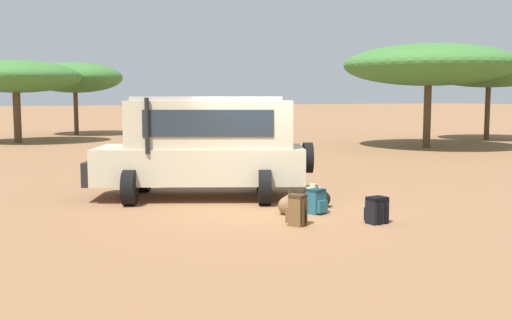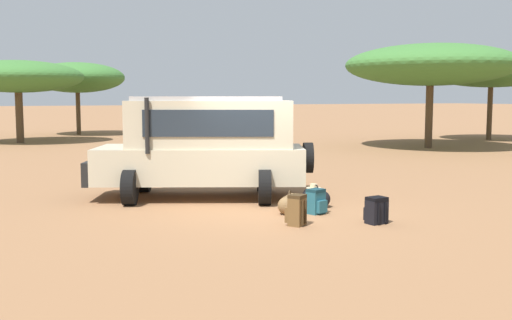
% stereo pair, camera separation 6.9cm
% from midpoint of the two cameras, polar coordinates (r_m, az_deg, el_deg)
% --- Properties ---
extents(ground_plane, '(320.00, 320.00, 0.00)m').
position_cam_midpoint_polar(ground_plane, '(13.08, 0.67, -4.67)').
color(ground_plane, '#936642').
extents(safari_vehicle, '(5.37, 3.87, 2.44)m').
position_cam_midpoint_polar(safari_vehicle, '(14.38, -5.05, 1.48)').
color(safari_vehicle, beige).
rests_on(safari_vehicle, ground_plane).
extents(backpack_beside_front_wheel, '(0.41, 0.43, 0.52)m').
position_cam_midpoint_polar(backpack_beside_front_wheel, '(12.56, 5.62, -3.97)').
color(backpack_beside_front_wheel, '#235B6B').
rests_on(backpack_beside_front_wheel, ground_plane).
extents(backpack_cluster_center, '(0.41, 0.43, 0.60)m').
position_cam_midpoint_polar(backpack_cluster_center, '(11.38, 3.77, -4.82)').
color(backpack_cluster_center, brown).
rests_on(backpack_cluster_center, ground_plane).
extents(backpack_near_rear_wheel, '(0.40, 0.42, 0.52)m').
position_cam_midpoint_polar(backpack_near_rear_wheel, '(11.78, 11.24, -4.74)').
color(backpack_near_rear_wheel, black).
rests_on(backpack_near_rear_wheel, ground_plane).
extents(duffel_bag_low_black_case, '(0.40, 0.83, 0.48)m').
position_cam_midpoint_polar(duffel_bag_low_black_case, '(13.49, 5.59, -3.53)').
color(duffel_bag_low_black_case, black).
rests_on(duffel_bag_low_black_case, ground_plane).
extents(duffel_bag_soft_canvas, '(0.74, 0.76, 0.47)m').
position_cam_midpoint_polar(duffel_bag_soft_canvas, '(12.70, 3.09, -4.16)').
color(duffel_bag_soft_canvas, brown).
rests_on(duffel_bag_soft_canvas, ground_plane).
extents(acacia_tree_far_left, '(6.76, 6.22, 4.34)m').
position_cam_midpoint_polar(acacia_tree_far_left, '(34.14, -21.98, 7.37)').
color(acacia_tree_far_left, brown).
rests_on(acacia_tree_far_left, ground_plane).
extents(acacia_tree_left_mid, '(5.96, 6.29, 4.62)m').
position_cam_midpoint_polar(acacia_tree_left_mid, '(40.26, -16.91, 7.51)').
color(acacia_tree_left_mid, brown).
rests_on(acacia_tree_left_mid, ground_plane).
extents(acacia_tree_centre_back, '(7.86, 8.26, 4.90)m').
position_cam_midpoint_polar(acacia_tree_centre_back, '(29.72, 16.06, 8.67)').
color(acacia_tree_centre_back, brown).
rests_on(acacia_tree_centre_back, ground_plane).
extents(acacia_tree_right_mid, '(6.72, 6.21, 4.44)m').
position_cam_midpoint_polar(acacia_tree_right_mid, '(36.45, 21.25, 7.62)').
color(acacia_tree_right_mid, brown).
rests_on(acacia_tree_right_mid, ground_plane).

